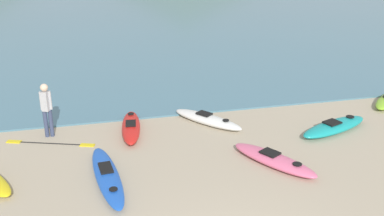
% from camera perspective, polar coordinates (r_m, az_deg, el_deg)
% --- Properties ---
extents(kayak_on_sand_1, '(2.15, 2.55, 0.36)m').
position_cam_1_polar(kayak_on_sand_1, '(15.20, 1.97, -1.45)').
color(kayak_on_sand_1, white).
rests_on(kayak_on_sand_1, ground_plane).
extents(kayak_on_sand_2, '(0.90, 2.70, 0.39)m').
position_cam_1_polar(kayak_on_sand_2, '(14.69, -7.75, -2.41)').
color(kayak_on_sand_2, red).
rests_on(kayak_on_sand_2, ground_plane).
extents(kayak_on_sand_3, '(0.93, 3.45, 0.30)m').
position_cam_1_polar(kayak_on_sand_3, '(12.03, -10.73, -8.43)').
color(kayak_on_sand_3, blue).
rests_on(kayak_on_sand_3, ground_plane).
extents(kayak_on_sand_4, '(1.98, 2.73, 0.34)m').
position_cam_1_polar(kayak_on_sand_4, '(12.76, 10.34, -6.46)').
color(kayak_on_sand_4, '#E5668C').
rests_on(kayak_on_sand_4, ground_plane).
extents(kayak_on_sand_7, '(2.91, 1.71, 0.37)m').
position_cam_1_polar(kayak_on_sand_7, '(15.32, 17.63, -2.27)').
color(kayak_on_sand_7, teal).
rests_on(kayak_on_sand_7, ground_plane).
extents(person_near_waterline, '(0.36, 0.30, 1.75)m').
position_cam_1_polar(person_near_waterline, '(14.64, -18.00, 0.15)').
color(person_near_waterline, '#384260').
rests_on(person_near_waterline, ground_plane).
extents(loose_paddle, '(2.68, 1.12, 0.03)m').
position_cam_1_polar(loose_paddle, '(14.47, -17.55, -4.30)').
color(loose_paddle, black).
rests_on(loose_paddle, ground_plane).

